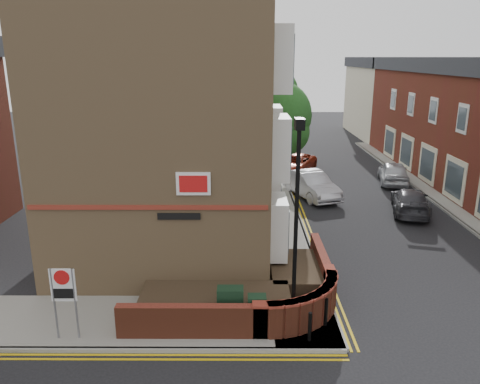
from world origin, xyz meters
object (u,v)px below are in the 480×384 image
(lamppost, at_px, (296,226))
(zone_sign, at_px, (63,291))
(utility_cabinet_large, at_px, (230,306))
(silver_car_near, at_px, (311,185))

(lamppost, xyz_separation_m, zone_sign, (-6.60, -0.70, -1.70))
(lamppost, bearing_deg, utility_cabinet_large, 176.99)
(utility_cabinet_large, bearing_deg, zone_sign, -170.31)
(silver_car_near, bearing_deg, lamppost, -120.86)
(utility_cabinet_large, xyz_separation_m, silver_car_near, (4.43, 13.88, 0.05))
(zone_sign, xyz_separation_m, silver_car_near, (9.13, 14.68, -0.88))
(lamppost, distance_m, silver_car_near, 14.43)
(utility_cabinet_large, relative_size, silver_car_near, 0.26)
(lamppost, bearing_deg, silver_car_near, 79.74)
(utility_cabinet_large, bearing_deg, silver_car_near, 72.29)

